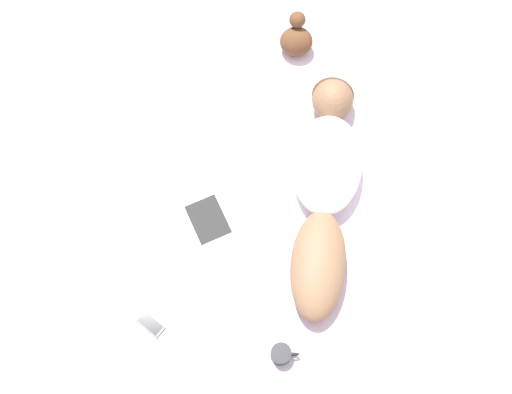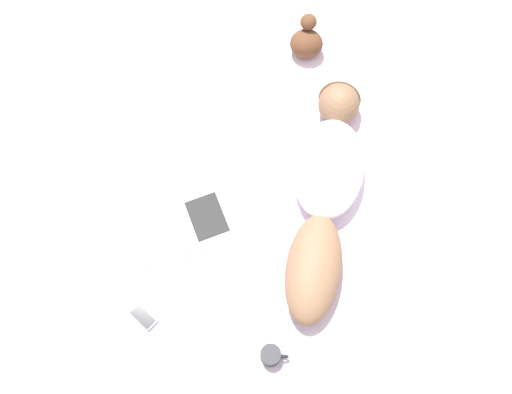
{
  "view_description": "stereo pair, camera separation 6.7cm",
  "coord_description": "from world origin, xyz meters",
  "views": [
    {
      "loc": [
        -0.17,
        -1.15,
        3.25
      ],
      "look_at": [
        -0.19,
        -0.04,
        0.6
      ],
      "focal_mm": 42.0,
      "sensor_mm": 36.0,
      "label": 1
    },
    {
      "loc": [
        -0.1,
        -1.14,
        3.25
      ],
      "look_at": [
        -0.19,
        -0.04,
        0.6
      ],
      "focal_mm": 42.0,
      "sensor_mm": 36.0,
      "label": 2
    }
  ],
  "objects": [
    {
      "name": "coffee_mug",
      "position": [
        -0.06,
        -0.78,
        0.59
      ],
      "size": [
        0.13,
        0.09,
        0.08
      ],
      "color": "#232328",
      "rests_on": "bed"
    },
    {
      "name": "open_magazine",
      "position": [
        -0.52,
        -0.2,
        0.56
      ],
      "size": [
        0.58,
        0.49,
        0.01
      ],
      "rotation": [
        0.0,
        0.0,
        0.45
      ],
      "color": "white",
      "rests_on": "bed"
    },
    {
      "name": "person",
      "position": [
        0.14,
        0.02,
        0.65
      ],
      "size": [
        0.4,
        1.27,
        0.21
      ],
      "rotation": [
        0.0,
        0.0,
        -0.1
      ],
      "color": "brown",
      "rests_on": "bed"
    },
    {
      "name": "cell_phone",
      "position": [
        -0.65,
        -0.65,
        0.56
      ],
      "size": [
        0.14,
        0.13,
        0.01
      ],
      "rotation": [
        0.0,
        0.0,
        0.92
      ],
      "color": "#333842",
      "rests_on": "bed"
    },
    {
      "name": "ground_plane",
      "position": [
        0.0,
        0.0,
        0.0
      ],
      "size": [
        12.0,
        12.0,
        0.0
      ],
      "primitive_type": "plane",
      "color": "#B7A88E"
    },
    {
      "name": "bed",
      "position": [
        0.0,
        0.0,
        0.27
      ],
      "size": [
        1.94,
        2.11,
        0.55
      ],
      "color": "beige",
      "rests_on": "ground_plane"
    },
    {
      "name": "plush_toy",
      "position": [
        0.01,
        0.86,
        0.64
      ],
      "size": [
        0.18,
        0.18,
        0.22
      ],
      "color": "brown",
      "rests_on": "bed"
    }
  ]
}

